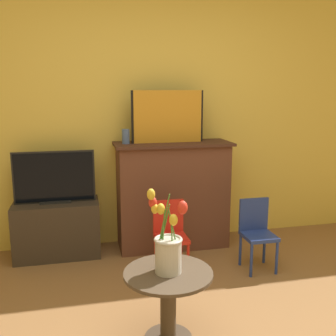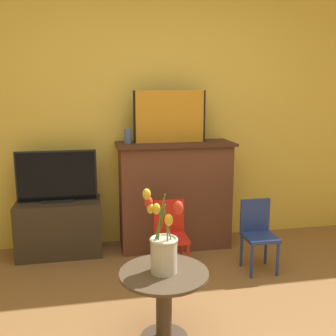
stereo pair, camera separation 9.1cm
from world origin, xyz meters
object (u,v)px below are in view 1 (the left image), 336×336
vase_tulips (168,247)px  tv_monitor (54,178)px  painting (168,117)px  chair_red (170,232)px  chair_blue (257,230)px

vase_tulips → tv_monitor: bearing=116.0°
painting → vase_tulips: (-0.33, -1.47, -0.66)m
painting → chair_red: size_ratio=1.14×
chair_red → painting: bearing=79.3°
chair_red → vase_tulips: (-0.23, -0.93, 0.27)m
tv_monitor → painting: bearing=0.5°
tv_monitor → vase_tulips: bearing=-64.0°
chair_red → vase_tulips: size_ratio=1.18×
tv_monitor → chair_red: bearing=-29.4°
chair_red → chair_blue: same height
chair_blue → painting: bearing=133.9°
chair_blue → vase_tulips: 1.29m
chair_blue → tv_monitor: bearing=158.9°
painting → tv_monitor: bearing=-179.5°
painting → chair_red: 1.08m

